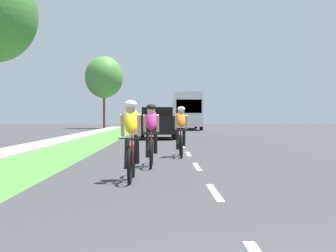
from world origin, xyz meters
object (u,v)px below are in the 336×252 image
cyclist_trailing (151,135)px  street_tree_far (104,77)px  cyclist_distant (181,131)px  suv_black (158,122)px  bus_white (186,110)px  sedan_dark_green (155,123)px  cyclist_lead (131,140)px

cyclist_trailing → street_tree_far: (-5.96, 37.99, 4.64)m
cyclist_distant → suv_black: suv_black is taller
cyclist_trailing → bus_white: 35.32m
bus_white → street_tree_far: 9.66m
suv_black → sedan_dark_green: 9.99m
cyclist_distant → street_tree_far: size_ratio=0.22×
cyclist_trailing → suv_black: 15.18m
cyclist_trailing → sedan_dark_green: cyclist_trailing is taller
bus_white → street_tree_far: (-8.57, 2.79, 3.47)m
bus_white → cyclist_trailing: bearing=-94.2°
suv_black → bus_white: 20.22m
sedan_dark_green → street_tree_far: bearing=113.6°
suv_black → cyclist_trailing: bearing=-89.9°
cyclist_lead → bus_white: size_ratio=0.15×
sedan_dark_green → bus_white: (2.96, 10.03, 1.21)m
cyclist_distant → cyclist_trailing: bearing=-106.5°
street_tree_far → suv_black: bearing=-75.4°
cyclist_trailing → sedan_dark_green: bearing=90.8°
cyclist_distant → bus_white: bus_white is taller
cyclist_lead → cyclist_trailing: (0.33, 2.58, 0.00)m
cyclist_lead → bus_white: bearing=85.6°
cyclist_lead → cyclist_trailing: bearing=82.7°
cyclist_trailing → cyclist_distant: same height
cyclist_lead → suv_black: suv_black is taller
cyclist_lead → street_tree_far: (-5.63, 40.57, 4.64)m
cyclist_lead → suv_black: 17.76m
sedan_dark_green → cyclist_distant: bearing=-86.9°
suv_black → bus_white: bearing=82.5°
cyclist_lead → bus_white: bus_white is taller
cyclist_trailing → suv_black: (-0.02, 15.18, 0.14)m
cyclist_lead → cyclist_distant: same height
cyclist_distant → street_tree_far: bearing=101.0°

